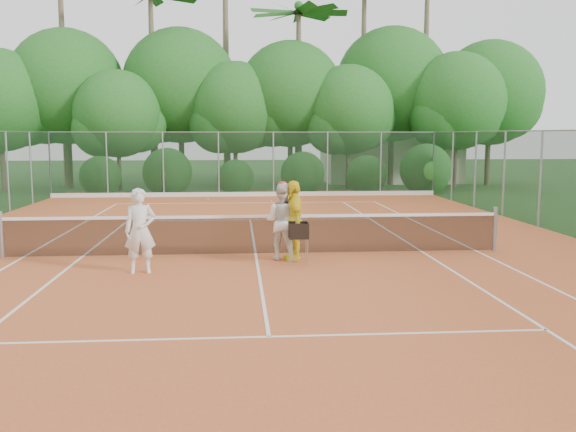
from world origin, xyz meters
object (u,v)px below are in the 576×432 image
object	(u,v)px
player_white	(140,231)
player_yellow	(294,221)
player_center_grp	(283,221)
ball_hopper	(298,231)

from	to	relation	value
player_white	player_yellow	world-z (taller)	player_yellow
player_center_grp	ball_hopper	xyz separation A→B (m)	(0.31, -0.65, -0.14)
player_yellow	ball_hopper	xyz separation A→B (m)	(0.06, -0.55, -0.17)
player_white	player_yellow	size ratio (longest dim) A/B	0.97
player_center_grp	player_yellow	xyz separation A→B (m)	(0.25, -0.10, 0.02)
player_white	player_center_grp	world-z (taller)	player_center_grp
player_center_grp	ball_hopper	world-z (taller)	player_center_grp
ball_hopper	player_yellow	bearing A→B (deg)	99.70
player_white	ball_hopper	distance (m)	3.41
ball_hopper	player_center_grp	bearing A→B (deg)	118.77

